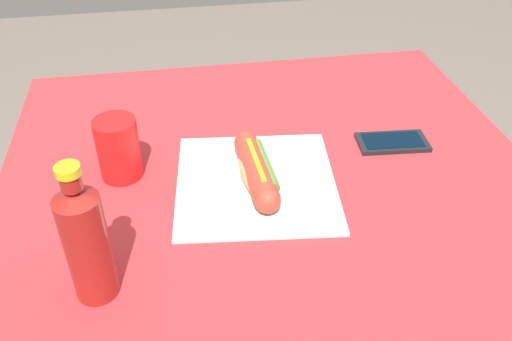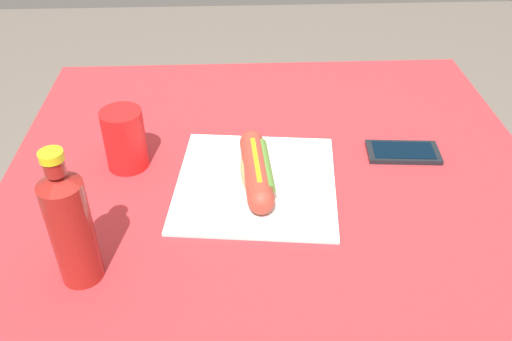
% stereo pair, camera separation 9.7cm
% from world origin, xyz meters
% --- Properties ---
extents(dining_table, '(1.04, 1.00, 0.74)m').
position_xyz_m(dining_table, '(0.00, 0.00, 0.61)').
color(dining_table, brown).
rests_on(dining_table, ground).
extents(paper_wrapper, '(0.33, 0.32, 0.01)m').
position_xyz_m(paper_wrapper, '(-0.02, -0.03, 0.74)').
color(paper_wrapper, white).
rests_on(paper_wrapper, dining_table).
extents(hot_dog, '(0.22, 0.06, 0.05)m').
position_xyz_m(hot_dog, '(-0.02, -0.03, 0.77)').
color(hot_dog, tan).
rests_on(hot_dog, paper_wrapper).
extents(cell_phone, '(0.08, 0.14, 0.01)m').
position_xyz_m(cell_phone, '(-0.10, 0.26, 0.74)').
color(cell_phone, black).
rests_on(cell_phone, dining_table).
extents(soda_bottle, '(0.06, 0.06, 0.22)m').
position_xyz_m(soda_bottle, '(0.19, -0.30, 0.84)').
color(soda_bottle, maroon).
rests_on(soda_bottle, dining_table).
extents(drinking_cup, '(0.08, 0.08, 0.12)m').
position_xyz_m(drinking_cup, '(-0.09, -0.27, 0.80)').
color(drinking_cup, red).
rests_on(drinking_cup, dining_table).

